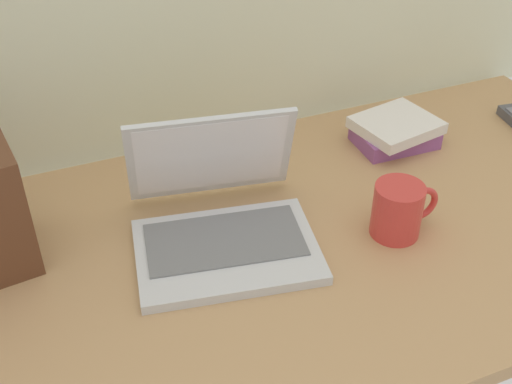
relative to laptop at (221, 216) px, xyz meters
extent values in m
cube|color=tan|center=(0.10, -0.05, -0.06)|extent=(1.60, 0.76, 0.03)
cube|color=silver|center=(-0.01, -0.05, -0.04)|extent=(0.34, 0.27, 0.02)
cube|color=slate|center=(-0.01, -0.03, -0.03)|extent=(0.29, 0.18, 0.00)
cube|color=silver|center=(0.02, 0.09, 0.07)|extent=(0.31, 0.12, 0.19)
cube|color=white|center=(0.02, 0.09, 0.07)|extent=(0.28, 0.10, 0.17)
cylinder|color=red|center=(0.29, -0.11, 0.00)|extent=(0.09, 0.09, 0.10)
torus|color=red|center=(0.34, -0.11, 0.00)|extent=(0.07, 0.01, 0.07)
cube|color=#8C4C8C|center=(0.45, 0.15, -0.03)|extent=(0.17, 0.12, 0.03)
cube|color=silver|center=(0.45, 0.15, 0.00)|extent=(0.19, 0.17, 0.02)
camera|label=1|loc=(-0.29, -0.85, 0.71)|focal=45.84mm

